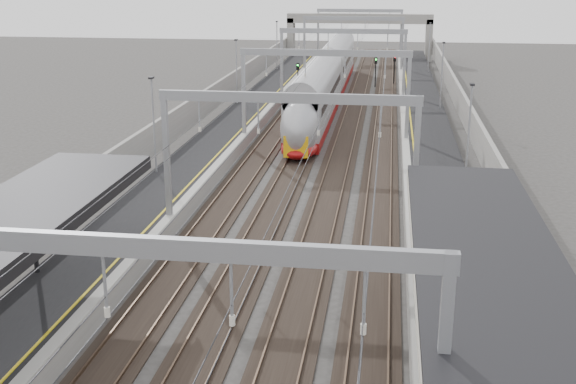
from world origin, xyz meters
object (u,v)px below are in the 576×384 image
(overbridge, at_px, (359,24))
(bench, at_px, (507,317))
(signal_green, at_px, (298,73))
(train, at_px, (326,85))

(overbridge, bearing_deg, bench, -84.01)
(signal_green, bearing_deg, train, -60.41)
(train, bearing_deg, bench, -77.55)
(overbridge, xyz_separation_m, train, (-1.50, -39.78, -3.15))
(train, relative_size, signal_green, 14.65)
(overbridge, relative_size, train, 0.43)
(overbridge, bearing_deg, train, -92.16)
(train, distance_m, bench, 50.16)
(overbridge, distance_m, train, 39.94)
(overbridge, height_order, bench, overbridge)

